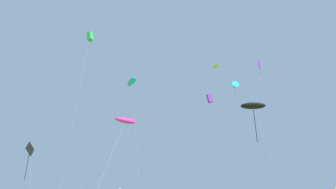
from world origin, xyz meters
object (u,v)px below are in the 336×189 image
at_px(kite_purple_box, 210,98).
at_px(kite_black_diamond, 30,151).
at_px(kite_black_parafoil, 253,106).
at_px(kite_cyan_delta, 234,86).
at_px(kite_purple_diamond, 260,66).
at_px(kite_lime_parafoil, 216,67).
at_px(kite_magenta_parafoil, 126,120).
at_px(kite_cyan_parafoil, 132,82).
at_px(kite_green_box, 90,37).

bearing_deg(kite_purple_box, kite_black_diamond, 169.86).
height_order(kite_black_parafoil, kite_cyan_delta, kite_cyan_delta).
height_order(kite_black_diamond, kite_purple_diamond, kite_purple_diamond).
distance_m(kite_lime_parafoil, kite_magenta_parafoil, 48.69).
relative_size(kite_black_diamond, kite_purple_box, 0.54).
relative_size(kite_black_diamond, kite_cyan_parafoil, 0.50).
relative_size(kite_black_parafoil, kite_cyan_parafoil, 0.56).
bearing_deg(kite_cyan_delta, kite_green_box, -178.00).
xyz_separation_m(kite_green_box, kite_magenta_parafoil, (8.69, -25.97, -24.46)).
bearing_deg(kite_purple_box, kite_green_box, 177.95).
distance_m(kite_black_parafoil, kite_purple_box, 20.87).
height_order(kite_black_diamond, kite_lime_parafoil, kite_lime_parafoil).
relative_size(kite_purple_box, kite_magenta_parafoil, 2.55).
relative_size(kite_purple_diamond, kite_green_box, 1.08).
distance_m(kite_cyan_parafoil, kite_magenta_parafoil, 26.39).
relative_size(kite_black_parafoil, kite_cyan_delta, 0.50).
bearing_deg(kite_cyan_delta, kite_black_parafoil, -108.55).
height_order(kite_cyan_delta, kite_purple_box, kite_cyan_delta).
distance_m(kite_black_diamond, kite_purple_box, 36.37).
relative_size(kite_green_box, kite_purple_box, 1.63).
height_order(kite_black_diamond, kite_cyan_delta, kite_cyan_delta).
height_order(kite_black_diamond, kite_cyan_parafoil, kite_cyan_parafoil).
bearing_deg(kite_black_diamond, kite_cyan_parafoil, -24.63).
relative_size(kite_black_parafoil, kite_purple_box, 0.59).
height_order(kite_black_diamond, kite_purple_box, kite_purple_box).
distance_m(kite_purple_diamond, kite_green_box, 44.59).
xyz_separation_m(kite_cyan_delta, kite_magenta_parafoil, (-22.52, -27.06, -15.75)).
height_order(kite_purple_box, kite_magenta_parafoil, kite_purple_box).
bearing_deg(kite_cyan_delta, kite_magenta_parafoil, -129.76).
bearing_deg(kite_purple_diamond, kite_black_diamond, -174.07).
xyz_separation_m(kite_black_diamond, kite_purple_diamond, (52.75, 5.48, 24.78)).
bearing_deg(kite_lime_parafoil, kite_cyan_parafoil, -148.41).
distance_m(kite_black_parafoil, kite_lime_parafoil, 37.09).
bearing_deg(kite_green_box, kite_cyan_delta, 2.00).
relative_size(kite_cyan_delta, kite_lime_parafoil, 0.74).
bearing_deg(kite_magenta_parafoil, kite_cyan_parafoil, 88.94).
bearing_deg(kite_magenta_parafoil, kite_lime_parafoil, 58.67).
distance_m(kite_cyan_delta, kite_magenta_parafoil, 38.57).
xyz_separation_m(kite_black_diamond, kite_green_box, (9.52, -5.25, 22.89)).
distance_m(kite_purple_diamond, kite_lime_parafoil, 12.86).
bearing_deg(kite_cyan_parafoil, kite_purple_diamond, 22.35).
distance_m(kite_black_diamond, kite_cyan_delta, 43.33).
relative_size(kite_black_parafoil, kite_green_box, 0.37).
height_order(kite_cyan_parafoil, kite_green_box, kite_green_box).
relative_size(kite_purple_diamond, kite_lime_parafoil, 1.09).
bearing_deg(kite_purple_diamond, kite_magenta_parafoil, -133.26).
bearing_deg(kite_purple_box, kite_cyan_delta, 17.21).
distance_m(kite_black_diamond, kite_lime_parafoil, 46.47).
bearing_deg(kite_green_box, kite_magenta_parafoil, -71.49).
xyz_separation_m(kite_black_diamond, kite_magenta_parafoil, (18.22, -31.22, -1.57)).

